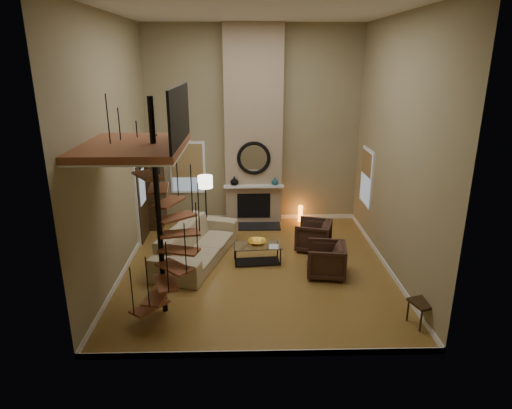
{
  "coord_description": "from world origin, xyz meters",
  "views": [
    {
      "loc": [
        -0.25,
        -9.31,
        4.62
      ],
      "look_at": [
        0.0,
        0.4,
        1.4
      ],
      "focal_mm": 31.22,
      "sensor_mm": 36.0,
      "label": 1
    }
  ],
  "objects_px": {
    "floor_lamp": "(205,187)",
    "hutch": "(155,194)",
    "coffee_table": "(257,251)",
    "accent_lamp": "(300,213)",
    "sofa": "(197,243)",
    "armchair_near": "(316,236)",
    "armchair_far": "(330,260)",
    "side_chair": "(429,298)"
  },
  "relations": [
    {
      "from": "floor_lamp",
      "to": "sofa",
      "type": "bearing_deg",
      "value": -95.49
    },
    {
      "from": "armchair_far",
      "to": "sofa",
      "type": "bearing_deg",
      "value": -98.8
    },
    {
      "from": "coffee_table",
      "to": "floor_lamp",
      "type": "xyz_separation_m",
      "value": [
        -1.31,
        1.61,
        1.13
      ]
    },
    {
      "from": "armchair_near",
      "to": "accent_lamp",
      "type": "distance_m",
      "value": 2.01
    },
    {
      "from": "floor_lamp",
      "to": "side_chair",
      "type": "xyz_separation_m",
      "value": [
        4.31,
        -4.22,
        -0.89
      ]
    },
    {
      "from": "hutch",
      "to": "accent_lamp",
      "type": "height_order",
      "value": "hutch"
    },
    {
      "from": "armchair_far",
      "to": "accent_lamp",
      "type": "relative_size",
      "value": 1.79
    },
    {
      "from": "hutch",
      "to": "armchair_far",
      "type": "xyz_separation_m",
      "value": [
        4.41,
        -3.2,
        -0.6
      ]
    },
    {
      "from": "hutch",
      "to": "sofa",
      "type": "xyz_separation_m",
      "value": [
        1.39,
        -2.27,
        -0.55
      ]
    },
    {
      "from": "hutch",
      "to": "coffee_table",
      "type": "xyz_separation_m",
      "value": [
        2.82,
        -2.54,
        -0.67
      ]
    },
    {
      "from": "hutch",
      "to": "floor_lamp",
      "type": "xyz_separation_m",
      "value": [
        1.52,
        -0.93,
        0.46
      ]
    },
    {
      "from": "coffee_table",
      "to": "armchair_far",
      "type": "bearing_deg",
      "value": -22.72
    },
    {
      "from": "sofa",
      "to": "armchair_near",
      "type": "relative_size",
      "value": 3.48
    },
    {
      "from": "armchair_far",
      "to": "coffee_table",
      "type": "bearing_deg",
      "value": -104.41
    },
    {
      "from": "side_chair",
      "to": "accent_lamp",
      "type": "bearing_deg",
      "value": 107.14
    },
    {
      "from": "armchair_far",
      "to": "side_chair",
      "type": "xyz_separation_m",
      "value": [
        1.42,
        -1.95,
        0.17
      ]
    },
    {
      "from": "accent_lamp",
      "to": "coffee_table",
      "type": "bearing_deg",
      "value": -116.22
    },
    {
      "from": "armchair_near",
      "to": "coffee_table",
      "type": "relative_size",
      "value": 0.72
    },
    {
      "from": "hutch",
      "to": "coffee_table",
      "type": "distance_m",
      "value": 3.85
    },
    {
      "from": "hutch",
      "to": "armchair_near",
      "type": "height_order",
      "value": "hutch"
    },
    {
      "from": "coffee_table",
      "to": "hutch",
      "type": "bearing_deg",
      "value": 138.09
    },
    {
      "from": "armchair_far",
      "to": "coffee_table",
      "type": "xyz_separation_m",
      "value": [
        -1.58,
        0.66,
        -0.07
      ]
    },
    {
      "from": "armchair_far",
      "to": "floor_lamp",
      "type": "relative_size",
      "value": 0.5
    },
    {
      "from": "side_chair",
      "to": "armchair_near",
      "type": "bearing_deg",
      "value": 114.0
    },
    {
      "from": "sofa",
      "to": "coffee_table",
      "type": "bearing_deg",
      "value": -84.39
    },
    {
      "from": "accent_lamp",
      "to": "floor_lamp",
      "type": "bearing_deg",
      "value": -156.86
    },
    {
      "from": "coffee_table",
      "to": "accent_lamp",
      "type": "relative_size",
      "value": 2.48
    },
    {
      "from": "sofa",
      "to": "accent_lamp",
      "type": "bearing_deg",
      "value": -32.25
    },
    {
      "from": "floor_lamp",
      "to": "hutch",
      "type": "bearing_deg",
      "value": 148.55
    },
    {
      "from": "hutch",
      "to": "accent_lamp",
      "type": "distance_m",
      "value": 4.24
    },
    {
      "from": "coffee_table",
      "to": "accent_lamp",
      "type": "height_order",
      "value": "accent_lamp"
    },
    {
      "from": "sofa",
      "to": "armchair_far",
      "type": "relative_size",
      "value": 3.5
    },
    {
      "from": "floor_lamp",
      "to": "side_chair",
      "type": "bearing_deg",
      "value": -44.38
    },
    {
      "from": "hutch",
      "to": "coffee_table",
      "type": "bearing_deg",
      "value": -41.91
    },
    {
      "from": "sofa",
      "to": "floor_lamp",
      "type": "bearing_deg",
      "value": 10.63
    },
    {
      "from": "armchair_far",
      "to": "floor_lamp",
      "type": "distance_m",
      "value": 3.83
    },
    {
      "from": "floor_lamp",
      "to": "coffee_table",
      "type": "bearing_deg",
      "value": -50.88
    },
    {
      "from": "sofa",
      "to": "side_chair",
      "type": "xyz_separation_m",
      "value": [
        4.44,
        -2.88,
        0.13
      ]
    },
    {
      "from": "accent_lamp",
      "to": "sofa",
      "type": "bearing_deg",
      "value": -138.37
    },
    {
      "from": "armchair_near",
      "to": "armchair_far",
      "type": "relative_size",
      "value": 1.0
    },
    {
      "from": "hutch",
      "to": "sofa",
      "type": "height_order",
      "value": "hutch"
    },
    {
      "from": "sofa",
      "to": "side_chair",
      "type": "bearing_deg",
      "value": -106.83
    }
  ]
}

